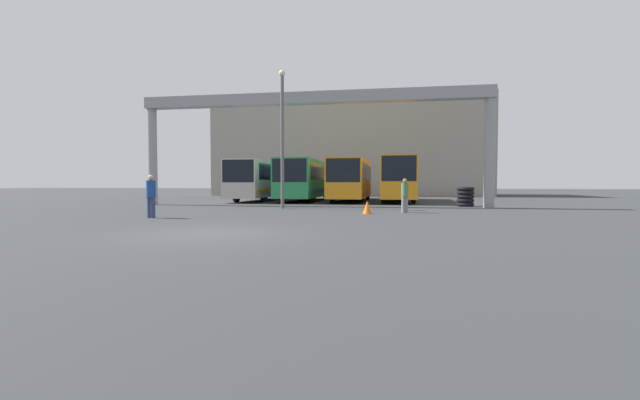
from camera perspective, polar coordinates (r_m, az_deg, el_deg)
The scene contains 12 objects.
ground_plane at distance 12.53m, azimuth -14.67°, elevation -4.38°, with size 200.00×200.00×0.00m, color #2D3033.
building_backdrop at distance 52.59m, azimuth 4.20°, elevation 6.71°, with size 31.13×12.00×11.01m.
overhead_gantry at distance 26.83m, azimuth -1.43°, elevation 11.42°, with size 21.75×0.80×7.00m.
bus_slot_0 at distance 35.50m, azimuth -7.62°, elevation 2.87°, with size 2.51×11.46×3.16m.
bus_slot_1 at distance 34.35m, azimuth -1.91°, elevation 2.94°, with size 2.63×10.99×3.19m.
bus_slot_2 at distance 34.34m, azimuth 4.26°, elevation 2.93°, with size 2.51×12.09×3.18m.
bus_slot_3 at distance 33.84m, azimuth 10.37°, elevation 3.04°, with size 2.46×11.41×3.32m.
pedestrian_mid_right at distance 21.13m, azimuth 11.25°, elevation 0.72°, with size 0.34×0.34×1.65m.
pedestrian_near_left at distance 18.89m, azimuth -21.61°, elevation 0.61°, with size 0.37×0.37×1.77m.
traffic_cone at distance 20.06m, azimuth 6.32°, elevation -0.98°, with size 0.43×0.43×0.60m.
tire_stack at distance 27.68m, azimuth 18.82°, elevation 0.43°, with size 1.04×1.04×1.20m.
lamp_post at distance 24.42m, azimuth -5.05°, elevation 8.86°, with size 0.36×0.36×7.76m.
Camera 1 is at (5.18, -11.32, 1.44)m, focal length 24.00 mm.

